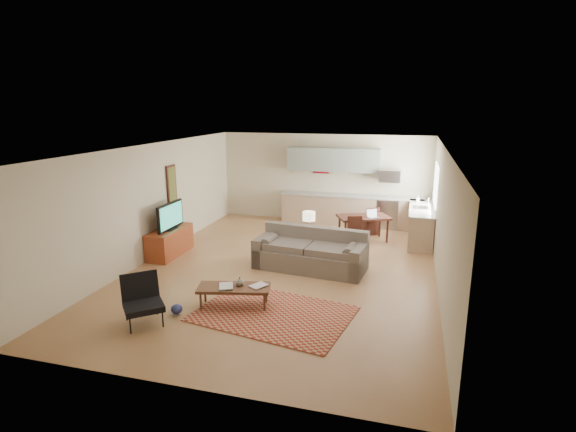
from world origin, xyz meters
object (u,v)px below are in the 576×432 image
(coffee_table, at_px, (234,296))
(console_table, at_px, (309,243))
(tv_credenza, at_px, (170,242))
(armchair, at_px, (143,301))
(sofa, at_px, (310,250))
(dining_table, at_px, (363,228))

(coffee_table, xyz_separation_m, console_table, (0.67, 3.11, 0.11))
(coffee_table, xyz_separation_m, tv_credenza, (-2.60, 2.28, 0.13))
(armchair, bearing_deg, sofa, 15.49)
(tv_credenza, distance_m, dining_table, 5.04)
(console_table, distance_m, dining_table, 1.98)
(armchair, relative_size, dining_table, 0.61)
(sofa, relative_size, armchair, 3.11)
(armchair, height_order, dining_table, armchair)
(console_table, height_order, dining_table, dining_table)
(tv_credenza, xyz_separation_m, console_table, (3.27, 0.83, -0.02))
(sofa, bearing_deg, coffee_table, -105.71)
(sofa, distance_m, tv_credenza, 3.51)
(sofa, xyz_separation_m, armchair, (-2.11, -3.26, -0.03))
(coffee_table, height_order, console_table, console_table)
(dining_table, bearing_deg, coffee_table, -135.66)
(armchair, xyz_separation_m, console_table, (1.88, 4.13, -0.10))
(coffee_table, height_order, dining_table, dining_table)
(console_table, xyz_separation_m, dining_table, (1.13, 1.62, 0.03))
(tv_credenza, bearing_deg, coffee_table, -41.27)
(sofa, xyz_separation_m, tv_credenza, (-3.51, 0.04, -0.12))
(armchair, height_order, console_table, armchair)
(console_table, relative_size, dining_table, 0.47)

